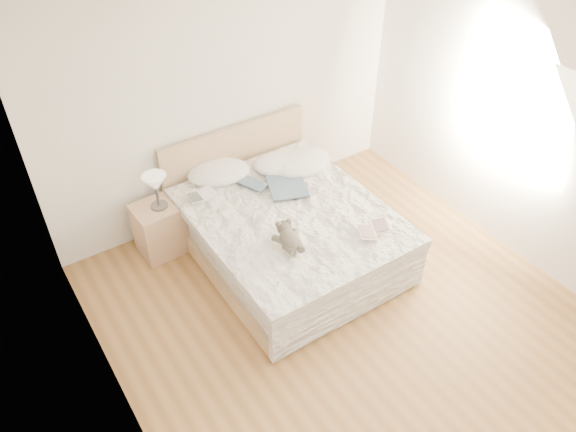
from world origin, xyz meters
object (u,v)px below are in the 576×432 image
object	(u,v)px
table_lamp	(155,185)
childrens_book	(374,229)
bed	(286,230)
teddy_bear	(290,245)
photo_book	(202,196)
nightstand	(160,229)

from	to	relation	value
table_lamp	childrens_book	size ratio (longest dim) A/B	1.15
bed	table_lamp	xyz separation A→B (m)	(-1.00, 0.74, 0.52)
childrens_book	teddy_bear	world-z (taller)	teddy_bear
table_lamp	photo_book	world-z (taller)	table_lamp
photo_book	teddy_bear	size ratio (longest dim) A/B	0.88
teddy_bear	table_lamp	bearing A→B (deg)	127.02
bed	childrens_book	distance (m)	0.94
bed	photo_book	size ratio (longest dim) A/B	7.52
bed	teddy_bear	size ratio (longest dim) A/B	6.64
bed	nightstand	world-z (taller)	bed
photo_book	teddy_bear	distance (m)	1.14
bed	nightstand	distance (m)	1.28
table_lamp	childrens_book	bearing A→B (deg)	-45.12
photo_book	childrens_book	size ratio (longest dim) A/B	0.89
bed	childrens_book	world-z (taller)	bed
photo_book	bed	bearing A→B (deg)	-42.18
table_lamp	teddy_bear	distance (m)	1.45
nightstand	photo_book	size ratio (longest dim) A/B	1.96
nightstand	childrens_book	world-z (taller)	childrens_book
table_lamp	childrens_book	distance (m)	2.10
nightstand	photo_book	xyz separation A→B (m)	(0.42, -0.17, 0.35)
bed	table_lamp	world-z (taller)	bed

